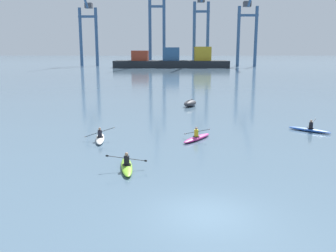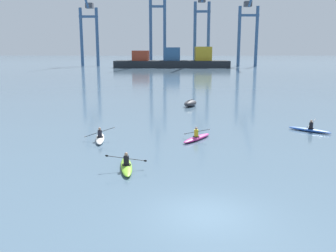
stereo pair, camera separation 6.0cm
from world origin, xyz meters
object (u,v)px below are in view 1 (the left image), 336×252
(gantry_crane_east_mid, at_px, (201,21))
(gantry_crane_east, at_px, (248,24))
(gantry_crane_west_mid, at_px, (157,19))
(kayak_lime, at_px, (127,166))
(kayak_blue, at_px, (309,129))
(capsized_dinghy, at_px, (190,103))
(kayak_magenta, at_px, (197,137))
(container_barge, at_px, (172,61))
(gantry_crane_west, at_px, (88,26))
(kayak_white, at_px, (100,138))

(gantry_crane_east_mid, bearing_deg, gantry_crane_east, -17.48)
(gantry_crane_west_mid, height_order, kayak_lime, gantry_crane_west_mid)
(kayak_lime, height_order, kayak_blue, same)
(capsized_dinghy, bearing_deg, gantry_crane_west_mid, 94.08)
(kayak_magenta, distance_m, kayak_blue, 9.56)
(container_barge, height_order, capsized_dinghy, container_barge)
(kayak_blue, bearing_deg, gantry_crane_east, 81.16)
(gantry_crane_west, relative_size, gantry_crane_east, 0.97)
(gantry_crane_east_mid, bearing_deg, capsized_dinghy, -95.07)
(kayak_magenta, bearing_deg, gantry_crane_east, 77.17)
(gantry_crane_west_mid, xyz_separation_m, gantry_crane_east, (34.86, -5.82, -2.57))
(gantry_crane_west, bearing_deg, kayak_blue, -70.15)
(container_barge, relative_size, kayak_lime, 11.96)
(capsized_dinghy, xyz_separation_m, kayak_magenta, (-0.32, -16.12, -0.18))
(kayak_blue, bearing_deg, kayak_white, -169.29)
(kayak_magenta, bearing_deg, gantry_crane_west_mid, 93.41)
(gantry_crane_west_mid, bearing_deg, gantry_crane_east_mid, -1.18)
(gantry_crane_east_mid, relative_size, kayak_lime, 10.77)
(kayak_white, relative_size, kayak_magenta, 1.10)
(gantry_crane_east_mid, height_order, capsized_dinghy, gantry_crane_east_mid)
(gantry_crane_east_mid, height_order, kayak_lime, gantry_crane_east_mid)
(gantry_crane_east_mid, relative_size, kayak_blue, 12.58)
(kayak_white, xyz_separation_m, kayak_blue, (16.07, 3.04, 0.00))
(kayak_lime, bearing_deg, gantry_crane_east, 75.99)
(kayak_lime, distance_m, kayak_blue, 16.43)
(container_barge, distance_m, gantry_crane_east_mid, 23.38)
(kayak_white, height_order, kayak_magenta, kayak_white)
(gantry_crane_west_mid, xyz_separation_m, kayak_blue, (16.64, -123.06, -18.22))
(gantry_crane_east_mid, bearing_deg, kayak_lime, -96.18)
(kayak_white, relative_size, kayak_blue, 1.17)
(gantry_crane_west, xyz_separation_m, gantry_crane_east_mid, (44.36, 2.36, 1.99))
(gantry_crane_west, xyz_separation_m, kayak_blue, (43.45, -120.34, -15.23))
(container_barge, xyz_separation_m, gantry_crane_west, (-32.91, 11.49, 12.97))
(gantry_crane_east, distance_m, kayak_magenta, 124.15)
(gantry_crane_west, relative_size, kayak_white, 8.85)
(gantry_crane_west_mid, height_order, gantry_crane_east_mid, gantry_crane_east_mid)
(kayak_lime, height_order, kayak_magenta, kayak_magenta)
(gantry_crane_west, height_order, capsized_dinghy, gantry_crane_west)
(gantry_crane_east_mid, distance_m, kayak_lime, 134.10)
(gantry_crane_west_mid, height_order, kayak_blue, gantry_crane_west_mid)
(gantry_crane_east, height_order, kayak_lime, gantry_crane_east)
(gantry_crane_west, xyz_separation_m, kayak_white, (27.38, -123.38, -15.23))
(gantry_crane_east_mid, bearing_deg, gantry_crane_west, -176.96)
(container_barge, height_order, gantry_crane_west_mid, gantry_crane_west_mid)
(gantry_crane_east_mid, bearing_deg, container_barge, -129.58)
(gantry_crane_west_mid, xyz_separation_m, kayak_white, (0.57, -126.10, -18.22))
(gantry_crane_east_mid, distance_m, kayak_white, 128.04)
(gantry_crane_west_mid, relative_size, kayak_magenta, 11.87)
(container_barge, xyz_separation_m, kayak_magenta, (1.41, -111.68, -2.26))
(gantry_crane_east_mid, xyz_separation_m, kayak_lime, (-14.31, -132.21, -17.22))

